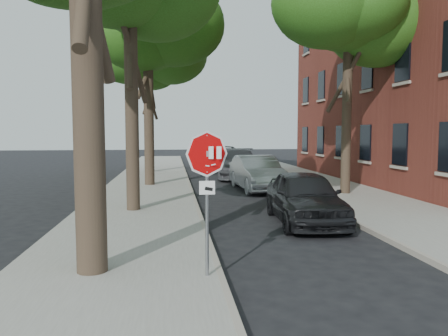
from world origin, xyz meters
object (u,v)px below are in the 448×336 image
object	(u,v)px
car_c	(238,163)
car_d	(224,158)
tree_right	(347,23)
car_a	(305,197)
tree_mid_b	(147,22)
car_b	(257,173)
tree_far	(149,61)
stop_sign	(207,175)

from	to	relation	value
car_c	car_d	bearing A→B (deg)	98.29
tree_right	car_a	size ratio (longest dim) A/B	2.04
tree_mid_b	car_b	xyz separation A→B (m)	(5.02, -2.06, -7.19)
tree_far	car_d	size ratio (longest dim) A/B	1.56
car_d	car_a	bearing A→B (deg)	-85.27
tree_right	car_d	bearing A→B (deg)	104.04
stop_sign	car_c	size ratio (longest dim) A/B	0.44
tree_mid_b	car_c	distance (m)	9.45
tree_far	car_b	world-z (taller)	tree_far
car_b	car_d	bearing A→B (deg)	86.76
car_a	car_b	xyz separation A→B (m)	(0.00, 7.29, 0.02)
car_b	car_d	xyz separation A→B (m)	(-0.09, 11.91, 0.03)
stop_sign	tree_mid_b	distance (m)	15.48
tree_mid_b	car_c	bearing A→B (deg)	35.77
car_a	tree_far	bearing A→B (deg)	111.64
car_a	car_b	distance (m)	7.29
stop_sign	car_a	size ratio (longest dim) A/B	0.57
tree_far	car_c	size ratio (longest dim) A/B	1.59
stop_sign	car_d	bearing A→B (deg)	82.37
stop_sign	car_b	xyz separation A→B (m)	(3.30, 12.09, -1.14)
tree_mid_b	tree_far	distance (m)	7.04
car_a	car_c	bearing A→B (deg)	93.59
tree_mid_b	car_c	world-z (taller)	tree_mid_b
car_a	car_b	bearing A→B (deg)	93.58
car_c	car_d	size ratio (longest dim) A/B	0.98
tree_right	car_b	distance (m)	7.50
tree_mid_b	car_a	world-z (taller)	tree_mid_b
tree_right	car_b	bearing A→B (deg)	150.00
stop_sign	tree_right	distance (m)	13.23
car_d	tree_mid_b	bearing A→B (deg)	-112.14
tree_right	car_c	size ratio (longest dim) A/B	1.59
tree_mid_b	car_b	distance (m)	9.01
car_a	car_b	world-z (taller)	car_b
car_b	tree_right	bearing A→B (deg)	-33.65
tree_right	car_b	world-z (taller)	tree_right
car_a	car_d	xyz separation A→B (m)	(-0.08, 19.20, 0.05)
tree_right	car_c	world-z (taller)	tree_right
tree_mid_b	tree_right	xyz separation A→B (m)	(8.40, -4.01, -0.78)
car_c	car_a	bearing A→B (deg)	-82.54
tree_far	car_b	size ratio (longest dim) A/B	1.91
stop_sign	car_b	world-z (taller)	stop_sign
tree_right	car_a	xyz separation A→B (m)	(-3.39, -5.34, -6.43)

